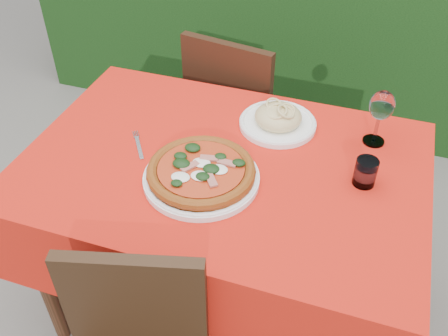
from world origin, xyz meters
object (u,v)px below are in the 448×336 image
(pizza_plate, at_px, (201,173))
(fork, at_px, (139,148))
(wine_glass, at_px, (382,107))
(pasta_plate, at_px, (278,120))
(chair_far, at_px, (237,112))
(water_glass, at_px, (365,173))

(pizza_plate, bearing_deg, fork, 161.78)
(pizza_plate, height_order, fork, pizza_plate)
(wine_glass, bearing_deg, pasta_plate, -177.60)
(chair_far, bearing_deg, fork, 88.34)
(pizza_plate, relative_size, fork, 2.28)
(water_glass, bearing_deg, pasta_plate, 147.07)
(pasta_plate, relative_size, water_glass, 3.02)
(chair_far, xyz_separation_m, pizza_plate, (0.12, -0.73, 0.28))
(pasta_plate, height_order, water_glass, water_glass)
(fork, bearing_deg, pasta_plate, -0.45)
(chair_far, bearing_deg, water_glass, 144.20)
(pizza_plate, xyz_separation_m, pasta_plate, (0.15, 0.35, -0.00))
(pasta_plate, xyz_separation_m, wine_glass, (0.32, 0.01, 0.11))
(pizza_plate, distance_m, pasta_plate, 0.38)
(pasta_plate, distance_m, water_glass, 0.37)
(water_glass, relative_size, fork, 0.52)
(pasta_plate, relative_size, wine_glass, 1.35)
(pasta_plate, bearing_deg, wine_glass, 2.40)
(pizza_plate, distance_m, water_glass, 0.48)
(pizza_plate, relative_size, pasta_plate, 1.45)
(water_glass, distance_m, wine_glass, 0.24)
(chair_far, distance_m, pasta_plate, 0.54)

